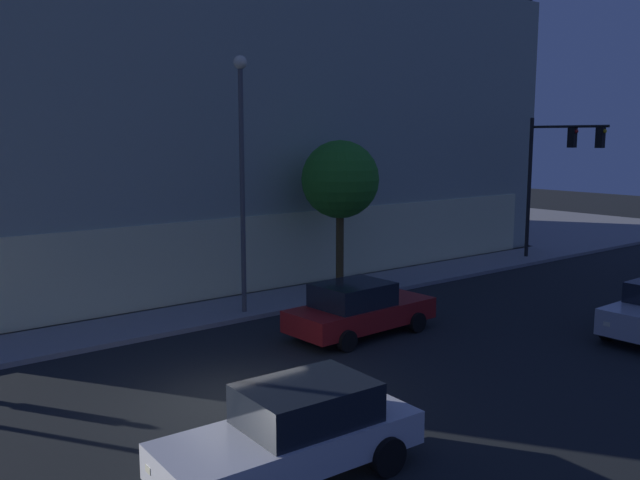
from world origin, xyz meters
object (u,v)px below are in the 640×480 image
Objects in this scene: traffic_light_far_corner at (557,160)px; car_red at (359,309)px; modern_building at (185,107)px; sidewalk_tree at (340,180)px; street_lamp_sidewalk at (242,155)px; car_white at (295,431)px.

traffic_light_far_corner is 15.80m from car_red.
car_red is at bearing -100.61° from modern_building.
traffic_light_far_corner reaches higher than sidewalk_tree.
car_red is (-3.21, -17.15, -6.59)m from modern_building.
sidewalk_tree is at bearing 5.28° from street_lamp_sidewalk.
traffic_light_far_corner reaches higher than car_white.
car_white reaches higher than car_red.
modern_building is 5.18× the size of sidewalk_tree.
car_white is at bearing -138.71° from car_red.
modern_building is at bearing 66.89° from car_white.
car_red is at bearing 41.29° from car_white.
car_white is (-21.52, -8.92, -3.99)m from traffic_light_far_corner.
traffic_light_far_corner reaches higher than car_red.
car_white is (-5.03, -9.78, -4.49)m from street_lamp_sidewalk.
modern_building is 18.45m from traffic_light_far_corner.
car_red is (6.57, 5.77, -0.03)m from car_white.
street_lamp_sidewalk is 1.74× the size of car_red.
modern_building is at bearing 70.15° from street_lamp_sidewalk.
sidewalk_tree is 14.37m from car_white.
car_white is at bearing -157.48° from traffic_light_far_corner.
street_lamp_sidewalk is at bearing 62.76° from car_white.
modern_building is 4.39× the size of traffic_light_far_corner.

